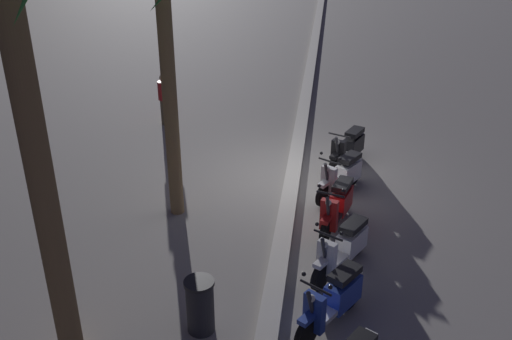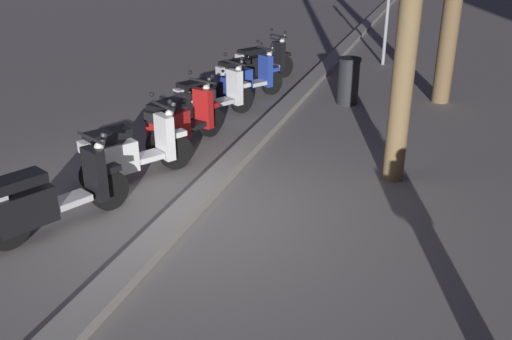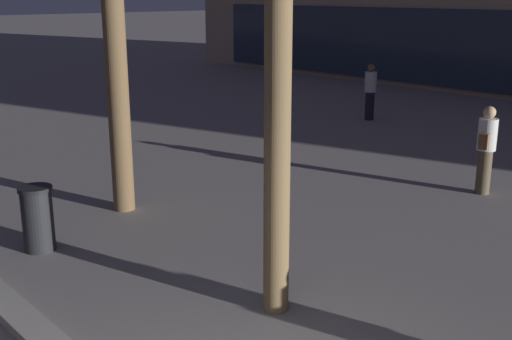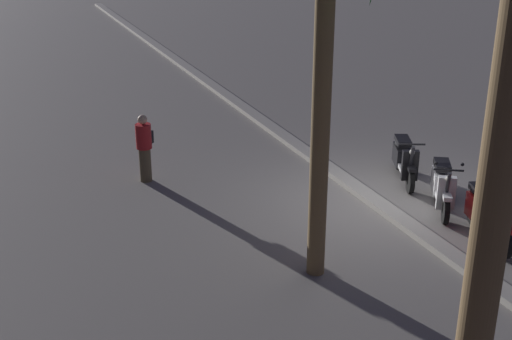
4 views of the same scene
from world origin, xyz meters
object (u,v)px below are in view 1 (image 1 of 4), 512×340
(palm_tree_near_sign, at_px, (9,13))
(scooter_red_lead_nearest, at_px, (338,205))
(pedestrian_by_palm_tree, at_px, (165,98))
(litter_bin, at_px, (200,305))
(scooter_black_far_back, at_px, (349,148))
(scooter_blue_mid_front, at_px, (334,299))
(scooter_white_second_in_line, at_px, (344,247))
(scooter_white_mid_rear, at_px, (342,175))

(palm_tree_near_sign, bearing_deg, scooter_red_lead_nearest, -43.17)
(pedestrian_by_palm_tree, distance_m, litter_bin, 9.00)
(scooter_black_far_back, relative_size, pedestrian_by_palm_tree, 1.14)
(litter_bin, bearing_deg, scooter_blue_mid_front, -77.89)
(scooter_white_second_in_line, xyz_separation_m, palm_tree_near_sign, (-2.75, 4.09, 4.65))
(scooter_black_far_back, bearing_deg, scooter_white_mid_rear, 173.97)
(scooter_red_lead_nearest, bearing_deg, scooter_blue_mid_front, 179.30)
(scooter_red_lead_nearest, bearing_deg, pedestrian_by_palm_tree, 44.99)
(scooter_blue_mid_front, height_order, scooter_white_mid_rear, same)
(litter_bin, bearing_deg, pedestrian_by_palm_tree, 18.92)
(scooter_blue_mid_front, relative_size, litter_bin, 1.57)
(scooter_red_lead_nearest, xyz_separation_m, litter_bin, (-3.47, 2.12, 0.02))
(scooter_red_lead_nearest, height_order, scooter_black_far_back, scooter_red_lead_nearest)
(scooter_black_far_back, height_order, pedestrian_by_palm_tree, pedestrian_by_palm_tree)
(scooter_white_mid_rear, distance_m, pedestrian_by_palm_tree, 6.30)
(scooter_white_second_in_line, xyz_separation_m, scooter_black_far_back, (4.46, -0.14, 0.00))
(scooter_red_lead_nearest, xyz_separation_m, pedestrian_by_palm_tree, (5.04, 5.04, 0.33))
(scooter_white_mid_rear, bearing_deg, scooter_black_far_back, -6.03)
(scooter_black_far_back, bearing_deg, scooter_red_lead_nearest, 174.87)
(scooter_black_far_back, bearing_deg, litter_bin, 159.66)
(scooter_black_far_back, height_order, palm_tree_near_sign, palm_tree_near_sign)
(scooter_blue_mid_front, xyz_separation_m, palm_tree_near_sign, (-1.21, 3.93, 4.63))
(scooter_blue_mid_front, relative_size, scooter_black_far_back, 0.86)
(scooter_white_mid_rear, distance_m, litter_bin, 5.37)
(scooter_white_mid_rear, xyz_separation_m, scooter_black_far_back, (1.56, -0.16, -0.01))
(pedestrian_by_palm_tree, bearing_deg, scooter_red_lead_nearest, -135.01)
(scooter_red_lead_nearest, relative_size, litter_bin, 1.81)
(scooter_white_second_in_line, relative_size, scooter_red_lead_nearest, 0.96)
(scooter_white_mid_rear, bearing_deg, scooter_blue_mid_front, 178.20)
(scooter_blue_mid_front, distance_m, scooter_white_second_in_line, 1.55)
(scooter_white_second_in_line, distance_m, litter_bin, 3.00)
(scooter_red_lead_nearest, height_order, pedestrian_by_palm_tree, pedestrian_by_palm_tree)
(scooter_blue_mid_front, relative_size, palm_tree_near_sign, 0.22)
(palm_tree_near_sign, bearing_deg, scooter_white_mid_rear, -35.77)
(pedestrian_by_palm_tree, bearing_deg, litter_bin, -161.08)
(scooter_blue_mid_front, relative_size, scooter_red_lead_nearest, 0.87)
(palm_tree_near_sign, bearing_deg, scooter_blue_mid_front, -72.94)
(scooter_blue_mid_front, bearing_deg, scooter_white_second_in_line, -5.98)
(scooter_white_second_in_line, relative_size, scooter_black_far_back, 0.95)
(scooter_white_mid_rear, bearing_deg, palm_tree_near_sign, 144.23)
(palm_tree_near_sign, bearing_deg, litter_bin, -67.64)
(scooter_blue_mid_front, bearing_deg, scooter_black_far_back, -2.90)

